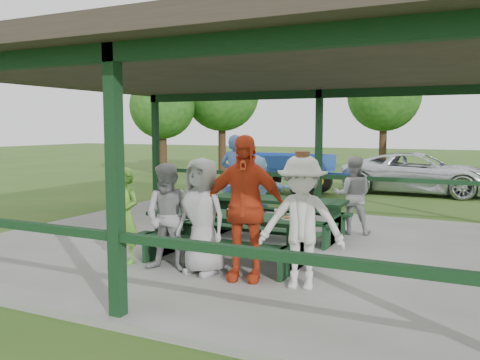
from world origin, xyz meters
The scene contains 19 objects.
ground centered at (0.00, 0.00, 0.00)m, with size 90.00×90.00×0.00m, color #2D5219.
concrete_slab centered at (0.00, 0.00, 0.05)m, with size 10.00×8.00×0.10m, color slate.
pavilion_structure centered at (0.00, 0.00, 3.17)m, with size 10.60×8.60×3.24m.
picnic_table_near centered at (0.07, -1.20, 0.58)m, with size 2.61×1.39×0.75m.
picnic_table_far centered at (0.11, 0.80, 0.57)m, with size 2.60×1.39×0.75m.
table_setting centered at (0.09, -1.16, 0.88)m, with size 2.32×0.45×0.10m.
contestant_green centered at (-1.34, -1.97, 0.84)m, with size 0.54×0.36×1.49m, color #55962C.
contestant_grey_left centered at (-0.46, -2.05, 0.90)m, with size 0.77×0.60×1.59m, color gray.
contestant_grey_mid centered at (0.04, -1.97, 0.94)m, with size 0.82×0.53×1.68m, color #9C9C9E.
contestant_red centered at (0.69, -1.95, 1.10)m, with size 1.18×0.49×2.01m, color red.
contestant_white_fedora centered at (1.53, -1.97, 0.98)m, with size 1.23×0.85×1.80m.
spectator_lblue centered at (-0.67, 1.63, 0.86)m, with size 1.41×0.45×1.52m, color #98C7EC.
spectator_blue centered at (-1.50, 2.22, 1.07)m, with size 0.71×0.46×1.94m, color #385792.
spectator_grey centered at (1.34, 1.72, 0.87)m, with size 0.75×0.58×1.54m, color #97979A.
pickup_truck centered at (1.73, 9.41, 0.68)m, with size 2.27×4.91×1.37m, color silver.
farm_trailer centered at (-2.27, 7.55, 0.70)m, with size 4.05×1.96×1.41m.
tree_far_left centered at (-7.74, 13.47, 3.76)m, with size 3.55×3.55×5.55m.
tree_left centered at (-0.85, 17.30, 3.74)m, with size 3.53×3.53×5.52m.
tree_edge_left centered at (-9.62, 11.22, 3.12)m, with size 2.96×2.96×4.62m.
Camera 1 is at (3.64, -8.19, 2.21)m, focal length 38.00 mm.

